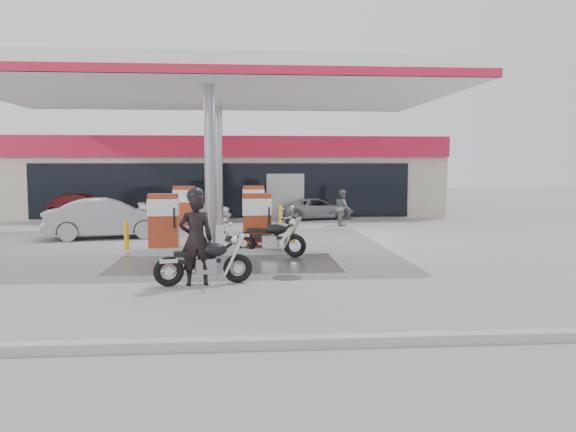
% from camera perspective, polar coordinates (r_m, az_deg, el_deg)
% --- Properties ---
extents(ground, '(90.00, 90.00, 0.00)m').
position_cam_1_polar(ground, '(15.19, -8.26, -4.84)').
color(ground, gray).
rests_on(ground, ground).
extents(wet_patch, '(6.00, 3.00, 0.00)m').
position_cam_1_polar(wet_patch, '(15.17, -6.37, -4.83)').
color(wet_patch, '#4C4C4F').
rests_on(wet_patch, ground).
extents(drain_cover, '(0.70, 0.70, 0.01)m').
position_cam_1_polar(drain_cover, '(13.23, -0.10, -6.27)').
color(drain_cover, '#38383A').
rests_on(drain_cover, ground).
extents(kerb, '(28.00, 0.25, 0.15)m').
position_cam_1_polar(kerb, '(8.39, -11.43, -12.72)').
color(kerb, gray).
rests_on(kerb, ground).
extents(store_building, '(22.00, 8.22, 4.00)m').
position_cam_1_polar(store_building, '(30.89, -6.39, 4.05)').
color(store_building, '#B3A996').
rests_on(store_building, ground).
extents(canopy, '(16.00, 10.02, 5.51)m').
position_cam_1_polar(canopy, '(20.12, -7.52, 12.70)').
color(canopy, silver).
rests_on(canopy, ground).
extents(pump_island_near, '(5.14, 1.30, 1.78)m').
position_cam_1_polar(pump_island_near, '(17.07, -7.86, -1.31)').
color(pump_island_near, '#9E9E99').
rests_on(pump_island_near, ground).
extents(pump_island_far, '(5.14, 1.30, 1.78)m').
position_cam_1_polar(pump_island_far, '(23.03, -7.00, 0.40)').
color(pump_island_far, '#9E9E99').
rests_on(pump_island_far, ground).
extents(main_motorcycle, '(2.17, 0.83, 1.12)m').
position_cam_1_polar(main_motorcycle, '(12.55, -8.40, -4.68)').
color(main_motorcycle, black).
rests_on(main_motorcycle, ground).
extents(biker_main, '(0.80, 0.59, 2.03)m').
position_cam_1_polar(biker_main, '(12.44, -9.34, -2.37)').
color(biker_main, black).
rests_on(biker_main, ground).
extents(parked_motorcycle, '(2.11, 1.22, 1.15)m').
position_cam_1_polar(parked_motorcycle, '(16.27, -1.77, -2.30)').
color(parked_motorcycle, black).
rests_on(parked_motorcycle, ground).
extents(sedan_white, '(4.20, 1.96, 1.39)m').
position_cam_1_polar(sedan_white, '(25.34, -10.41, 0.76)').
color(sedan_white, silver).
rests_on(sedan_white, ground).
extents(attendant, '(0.66, 0.81, 1.57)m').
position_cam_1_polar(attendant, '(24.37, 5.57, 0.85)').
color(attendant, slate).
rests_on(attendant, ground).
extents(hatchback_silver, '(4.55, 2.30, 1.43)m').
position_cam_1_polar(hatchback_silver, '(21.18, -17.80, -0.23)').
color(hatchback_silver, gray).
rests_on(hatchback_silver, ground).
extents(parked_car_left, '(4.79, 3.31, 1.29)m').
position_cam_1_polar(parked_car_left, '(27.98, -19.71, 0.85)').
color(parked_car_left, '#5C1417').
rests_on(parked_car_left, ground).
extents(parked_car_right, '(3.99, 2.55, 1.02)m').
position_cam_1_polar(parked_car_right, '(27.24, 2.87, 0.76)').
color(parked_car_right, '#93969A').
rests_on(parked_car_right, ground).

